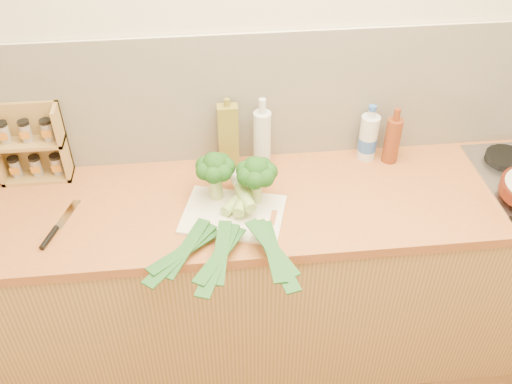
# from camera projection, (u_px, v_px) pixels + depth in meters

# --- Properties ---
(room_shell) EXTENTS (3.50, 3.50, 3.50)m
(room_shell) POSITION_uv_depth(u_px,v_px,m) (292.00, 96.00, 2.23)
(room_shell) COLOR beige
(room_shell) RESTS_ON ground
(counter) EXTENTS (3.20, 0.62, 0.90)m
(counter) POSITION_uv_depth(u_px,v_px,m) (296.00, 276.00, 2.47)
(counter) COLOR tan
(counter) RESTS_ON ground
(chopping_board) EXTENTS (0.42, 0.36, 0.01)m
(chopping_board) POSITION_uv_depth(u_px,v_px,m) (233.00, 214.00, 2.09)
(chopping_board) COLOR silver
(chopping_board) RESTS_ON counter
(broccoli_left) EXTENTS (0.15, 0.15, 0.20)m
(broccoli_left) POSITION_uv_depth(u_px,v_px,m) (215.00, 168.00, 2.07)
(broccoli_left) COLOR #ABC371
(broccoli_left) RESTS_ON chopping_board
(broccoli_right) EXTENTS (0.15, 0.15, 0.19)m
(broccoli_right) POSITION_uv_depth(u_px,v_px,m) (256.00, 173.00, 2.06)
(broccoli_right) COLOR #ABC371
(broccoli_right) RESTS_ON chopping_board
(leek_front) EXTENTS (0.48, 0.58, 0.04)m
(leek_front) POSITION_uv_depth(u_px,v_px,m) (226.00, 210.00, 2.07)
(leek_front) COLOR white
(leek_front) RESTS_ON chopping_board
(leek_mid) EXTENTS (0.27, 0.60, 0.04)m
(leek_mid) POSITION_uv_depth(u_px,v_px,m) (236.00, 217.00, 2.01)
(leek_mid) COLOR white
(leek_mid) RESTS_ON chopping_board
(leek_back) EXTENTS (0.20, 0.64, 0.04)m
(leek_back) POSITION_uv_depth(u_px,v_px,m) (252.00, 211.00, 2.01)
(leek_back) COLOR white
(leek_back) RESTS_ON chopping_board
(chefs_knife) EXTENTS (0.11, 0.27, 0.02)m
(chefs_knife) POSITION_uv_depth(u_px,v_px,m) (54.00, 232.00, 2.02)
(chefs_knife) COLOR silver
(chefs_knife) RESTS_ON counter
(spice_rack) EXTENTS (0.26, 0.11, 0.32)m
(spice_rack) POSITION_uv_depth(u_px,v_px,m) (32.00, 147.00, 2.20)
(spice_rack) COLOR #9D7A43
(spice_rack) RESTS_ON counter
(oil_tin) EXTENTS (0.08, 0.05, 0.31)m
(oil_tin) POSITION_uv_depth(u_px,v_px,m) (228.00, 136.00, 2.25)
(oil_tin) COLOR olive
(oil_tin) RESTS_ON counter
(glass_bottle) EXTENTS (0.07, 0.07, 0.31)m
(glass_bottle) POSITION_uv_depth(u_px,v_px,m) (262.00, 139.00, 2.25)
(glass_bottle) COLOR silver
(glass_bottle) RESTS_ON counter
(amber_bottle) EXTENTS (0.06, 0.06, 0.25)m
(amber_bottle) POSITION_uv_depth(u_px,v_px,m) (392.00, 140.00, 2.30)
(amber_bottle) COLOR maroon
(amber_bottle) RESTS_ON counter
(water_bottle) EXTENTS (0.08, 0.08, 0.22)m
(water_bottle) POSITION_uv_depth(u_px,v_px,m) (368.00, 138.00, 2.32)
(water_bottle) COLOR silver
(water_bottle) RESTS_ON counter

